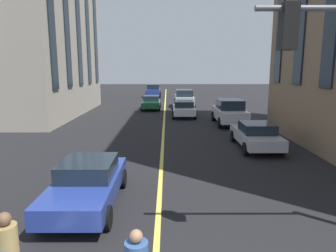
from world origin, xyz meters
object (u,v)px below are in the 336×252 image
(car_blue_parked_a, at_px, (153,91))
(car_green_parked_b, at_px, (151,103))
(car_blue_oncoming, at_px, (87,183))
(car_silver_near, at_px, (184,98))
(car_white_trailing, at_px, (229,112))
(car_white_far, at_px, (184,109))
(car_silver_mid, at_px, (256,135))

(car_blue_parked_a, bearing_deg, car_green_parked_b, -178.34)
(car_blue_parked_a, bearing_deg, car_blue_oncoming, 179.33)
(car_green_parked_b, relative_size, car_silver_near, 0.83)
(car_white_trailing, bearing_deg, car_blue_oncoming, 152.85)
(car_white_trailing, distance_m, car_green_parked_b, 10.58)
(car_white_trailing, relative_size, car_blue_parked_a, 1.00)
(car_white_far, xyz_separation_m, car_blue_parked_a, (18.30, 3.45, 0.27))
(car_white_trailing, relative_size, car_silver_mid, 1.07)
(car_white_trailing, relative_size, car_green_parked_b, 1.21)
(car_blue_oncoming, bearing_deg, car_silver_near, -9.95)
(car_white_trailing, xyz_separation_m, car_silver_mid, (-7.00, -0.00, -0.27))
(car_white_trailing, distance_m, car_white_far, 4.98)
(car_silver_near, bearing_deg, car_silver_mid, -170.90)
(car_white_trailing, xyz_separation_m, car_blue_parked_a, (22.08, 6.67, 0.00))
(car_silver_mid, relative_size, car_blue_parked_a, 0.94)
(car_white_trailing, height_order, car_silver_mid, car_white_trailing)
(car_green_parked_b, bearing_deg, car_blue_parked_a, 1.66)
(car_white_far, bearing_deg, car_silver_mid, -163.34)
(car_white_trailing, bearing_deg, car_silver_mid, -180.00)
(car_blue_parked_a, bearing_deg, car_silver_near, -161.47)
(car_silver_mid, relative_size, car_silver_near, 0.94)
(car_green_parked_b, xyz_separation_m, car_silver_near, (2.05, -3.47, 0.27))
(car_silver_near, distance_m, car_blue_parked_a, 12.15)
(car_green_parked_b, bearing_deg, car_white_far, -147.15)
(car_white_far, relative_size, car_blue_parked_a, 0.94)
(car_white_far, xyz_separation_m, car_blue_oncoming, (-17.60, 3.86, 0.00))
(car_white_far, distance_m, car_green_parked_b, 5.63)
(car_blue_parked_a, bearing_deg, car_silver_mid, -167.08)
(car_blue_parked_a, bearing_deg, car_white_far, -169.34)
(car_green_parked_b, distance_m, car_blue_oncoming, 22.35)
(car_white_far, relative_size, car_green_parked_b, 1.13)
(car_silver_near, distance_m, car_blue_oncoming, 24.76)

